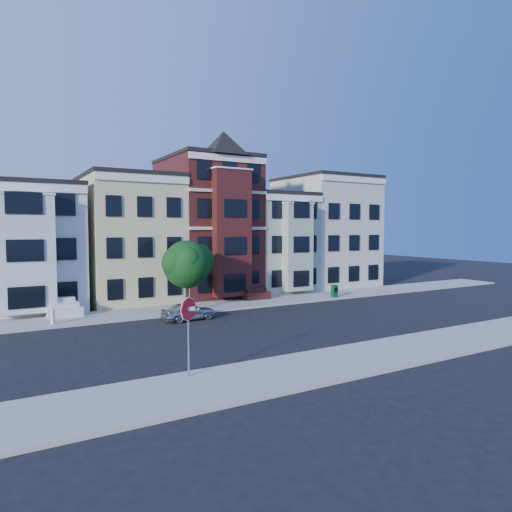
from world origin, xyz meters
TOP-DOWN VIEW (x-y plane):
  - ground at (0.00, 0.00)m, footprint 120.00×120.00m
  - far_sidewalk at (0.00, 8.00)m, footprint 60.00×4.00m
  - near_sidewalk at (0.00, -8.00)m, footprint 60.00×4.00m
  - house_white at (-15.00, 14.50)m, footprint 8.00×9.00m
  - house_yellow at (-7.00, 14.50)m, footprint 7.00×9.00m
  - house_brown at (0.00, 14.50)m, footprint 7.00×9.00m
  - house_green at (6.50, 14.50)m, footprint 6.00×9.00m
  - house_cream at (13.50, 14.50)m, footprint 8.00×9.00m
  - street_tree at (-5.01, 6.70)m, footprint 6.37×6.37m
  - parked_car at (-5.84, 4.37)m, footprint 3.60×1.71m
  - newspaper_box at (8.20, 6.51)m, footprint 0.47×0.42m
  - fire_hydrant at (-13.74, 6.80)m, footprint 0.30×0.30m
  - stop_sign at (-10.25, -6.68)m, footprint 1.00×0.25m

SIDE VIEW (x-z plane):
  - ground at x=0.00m, z-range 0.00..0.00m
  - far_sidewalk at x=0.00m, z-range 0.00..0.15m
  - near_sidewalk at x=0.00m, z-range 0.00..0.15m
  - fire_hydrant at x=-13.74m, z-range 0.15..0.92m
  - parked_car at x=-5.84m, z-range 0.00..1.19m
  - newspaper_box at x=8.20m, z-range 0.15..1.19m
  - stop_sign at x=-10.25m, z-range 0.15..3.74m
  - street_tree at x=-5.01m, z-range 0.15..6.34m
  - house_white at x=-15.00m, z-range 0.00..9.00m
  - house_green at x=6.50m, z-range 0.00..9.00m
  - house_yellow at x=-7.00m, z-range 0.00..10.00m
  - house_cream at x=13.50m, z-range 0.00..11.00m
  - house_brown at x=0.00m, z-range 0.00..12.00m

